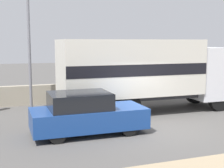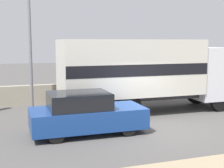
{
  "view_description": "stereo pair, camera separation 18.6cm",
  "coord_description": "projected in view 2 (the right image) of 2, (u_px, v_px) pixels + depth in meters",
  "views": [
    {
      "loc": [
        -5.39,
        -10.31,
        3.29
      ],
      "look_at": [
        -1.21,
        1.62,
        1.59
      ],
      "focal_mm": 50.0,
      "sensor_mm": 36.0,
      "label": 1
    },
    {
      "loc": [
        -5.21,
        -10.37,
        3.29
      ],
      "look_at": [
        -1.21,
        1.62,
        1.59
      ],
      "focal_mm": 50.0,
      "sensor_mm": 36.0,
      "label": 2
    }
  ],
  "objects": [
    {
      "name": "ground_plane",
      "position": [
        156.0,
        129.0,
        11.82
      ],
      "size": [
        80.0,
        80.0,
        0.0
      ],
      "primitive_type": "plane",
      "color": "#514F4C"
    },
    {
      "name": "stone_wall_backdrop",
      "position": [
        106.0,
        91.0,
        17.76
      ],
      "size": [
        60.0,
        0.35,
        1.04
      ],
      "color": "#A39984",
      "rests_on": "ground_plane"
    },
    {
      "name": "street_lamp",
      "position": [
        30.0,
        33.0,
        14.97
      ],
      "size": [
        0.56,
        0.28,
        6.41
      ],
      "color": "slate",
      "rests_on": "ground_plane"
    },
    {
      "name": "box_truck",
      "position": [
        147.0,
        70.0,
        14.58
      ],
      "size": [
        8.46,
        2.5,
        3.41
      ],
      "color": "silver",
      "rests_on": "ground_plane"
    },
    {
      "name": "car_hatchback",
      "position": [
        86.0,
        114.0,
        11.21
      ],
      "size": [
        4.08,
        1.78,
        1.52
      ],
      "color": "navy",
      "rests_on": "ground_plane"
    }
  ]
}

